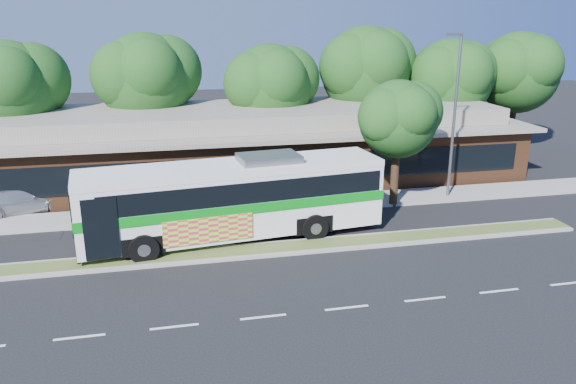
# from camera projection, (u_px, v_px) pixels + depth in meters

# --- Properties ---
(ground) EXTENTS (120.00, 120.00, 0.00)m
(ground) POSITION_uv_depth(u_px,v_px,m) (311.00, 253.00, 24.52)
(ground) COLOR black
(ground) RESTS_ON ground
(median_strip) EXTENTS (26.00, 1.10, 0.15)m
(median_strip) POSITION_uv_depth(u_px,v_px,m) (308.00, 246.00, 25.06)
(median_strip) COLOR #3F4F21
(median_strip) RESTS_ON ground
(sidewalk) EXTENTS (44.00, 2.60, 0.12)m
(sidewalk) POSITION_uv_depth(u_px,v_px,m) (282.00, 206.00, 30.48)
(sidewalk) COLOR gray
(sidewalk) RESTS_ON ground
(plaza_building) EXTENTS (33.20, 11.20, 4.45)m
(plaza_building) POSITION_uv_depth(u_px,v_px,m) (261.00, 143.00, 36.01)
(plaza_building) COLOR #58311B
(plaza_building) RESTS_ON ground
(lamp_post) EXTENTS (0.93, 0.18, 9.07)m
(lamp_post) POSITION_uv_depth(u_px,v_px,m) (454.00, 112.00, 30.61)
(lamp_post) COLOR slate
(lamp_post) RESTS_ON ground
(tree_bg_a) EXTENTS (6.47, 5.80, 8.63)m
(tree_bg_a) POSITION_uv_depth(u_px,v_px,m) (16.00, 86.00, 33.94)
(tree_bg_a) COLOR black
(tree_bg_a) RESTS_ON ground
(tree_bg_b) EXTENTS (6.69, 6.00, 9.00)m
(tree_bg_b) POSITION_uv_depth(u_px,v_px,m) (152.00, 77.00, 36.43)
(tree_bg_b) COLOR black
(tree_bg_b) RESTS_ON ground
(tree_bg_c) EXTENTS (6.24, 5.60, 8.26)m
(tree_bg_c) POSITION_uv_depth(u_px,v_px,m) (275.00, 84.00, 37.27)
(tree_bg_c) COLOR black
(tree_bg_c) RESTS_ON ground
(tree_bg_d) EXTENTS (6.91, 6.20, 9.37)m
(tree_bg_d) POSITION_uv_depth(u_px,v_px,m) (371.00, 69.00, 39.40)
(tree_bg_d) COLOR black
(tree_bg_d) RESTS_ON ground
(tree_bg_e) EXTENTS (6.47, 5.80, 8.50)m
(tree_bg_e) POSITION_uv_depth(u_px,v_px,m) (455.00, 78.00, 39.88)
(tree_bg_e) COLOR black
(tree_bg_e) RESTS_ON ground
(tree_bg_f) EXTENTS (6.69, 6.00, 8.92)m
(tree_bg_f) POSITION_uv_depth(u_px,v_px,m) (522.00, 70.00, 41.94)
(tree_bg_f) COLOR black
(tree_bg_f) RESTS_ON ground
(transit_bus) EXTENTS (14.02, 4.57, 3.87)m
(transit_bus) POSITION_uv_depth(u_px,v_px,m) (235.00, 194.00, 25.52)
(transit_bus) COLOR silver
(transit_bus) RESTS_ON ground
(sedan) EXTENTS (5.14, 3.37, 1.39)m
(sedan) POSITION_uv_depth(u_px,v_px,m) (21.00, 200.00, 29.45)
(sedan) COLOR #B6B9BE
(sedan) RESTS_ON ground
(sidewalk_tree) EXTENTS (4.57, 4.10, 6.81)m
(sidewalk_tree) POSITION_uv_depth(u_px,v_px,m) (403.00, 117.00, 29.40)
(sidewalk_tree) COLOR black
(sidewalk_tree) RESTS_ON ground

